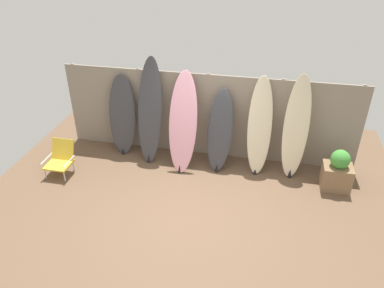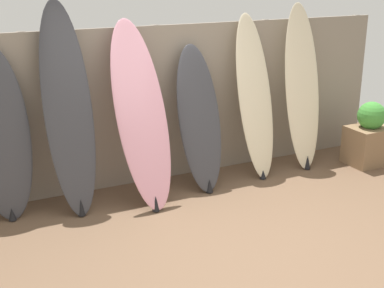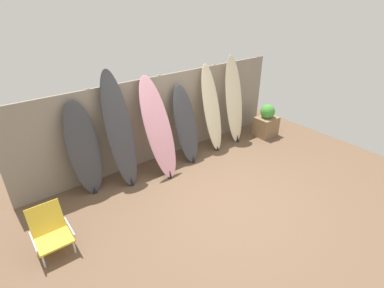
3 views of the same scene
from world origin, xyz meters
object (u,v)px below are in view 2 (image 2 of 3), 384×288
(surfboard_cream_4, at_px, (255,97))
(planter_box, at_px, (369,137))
(surfboard_charcoal_0, at_px, (1,136))
(surfboard_cream_5, at_px, (302,88))
(surfboard_charcoal_1, at_px, (68,111))
(surfboard_charcoal_3, at_px, (199,119))
(surfboard_pink_2, at_px, (141,115))

(surfboard_cream_4, bearing_deg, planter_box, -13.87)
(surfboard_charcoal_0, height_order, planter_box, surfboard_charcoal_0)
(surfboard_cream_4, xyz_separation_m, surfboard_cream_5, (0.68, -0.01, 0.04))
(surfboard_charcoal_1, relative_size, surfboard_cream_4, 1.11)
(surfboard_charcoal_3, relative_size, surfboard_cream_4, 0.84)
(surfboard_charcoal_0, xyz_separation_m, surfboard_charcoal_3, (2.09, -0.15, -0.05))
(surfboard_charcoal_1, bearing_deg, surfboard_cream_5, 0.01)
(surfboard_charcoal_3, height_order, planter_box, surfboard_charcoal_3)
(surfboard_charcoal_0, relative_size, surfboard_pink_2, 0.89)
(surfboard_charcoal_0, xyz_separation_m, planter_box, (4.35, -0.46, -0.49))
(surfboard_charcoal_3, bearing_deg, surfboard_cream_5, 2.03)
(surfboard_charcoal_0, distance_m, surfboard_cream_4, 2.86)
(surfboard_charcoal_1, relative_size, surfboard_cream_5, 1.06)
(surfboard_charcoal_0, xyz_separation_m, surfboard_cream_5, (3.53, -0.10, 0.14))
(surfboard_cream_4, bearing_deg, surfboard_pink_2, -174.18)
(surfboard_pink_2, bearing_deg, planter_box, -4.20)
(surfboard_charcoal_0, bearing_deg, surfboard_cream_4, -1.81)
(surfboard_charcoal_0, height_order, surfboard_charcoal_3, surfboard_charcoal_0)
(surfboard_pink_2, bearing_deg, surfboard_charcoal_3, 7.38)
(surfboard_charcoal_1, height_order, surfboard_charcoal_3, surfboard_charcoal_1)
(surfboard_charcoal_0, relative_size, surfboard_cream_4, 0.90)
(surfboard_charcoal_0, distance_m, surfboard_charcoal_3, 2.10)
(surfboard_charcoal_0, distance_m, surfboard_charcoal_1, 0.68)
(surfboard_charcoal_1, height_order, planter_box, surfboard_charcoal_1)
(surfboard_pink_2, relative_size, surfboard_cream_4, 1.00)
(surfboard_cream_5, xyz_separation_m, planter_box, (0.82, -0.36, -0.64))
(surfboard_charcoal_1, distance_m, surfboard_charcoal_3, 1.47)
(surfboard_cream_5, height_order, planter_box, surfboard_cream_5)
(surfboard_cream_5, bearing_deg, surfboard_cream_4, 179.42)
(surfboard_charcoal_0, bearing_deg, surfboard_charcoal_3, -4.04)
(planter_box, bearing_deg, surfboard_cream_4, 166.13)
(surfboard_charcoal_3, height_order, surfboard_cream_5, surfboard_cream_5)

